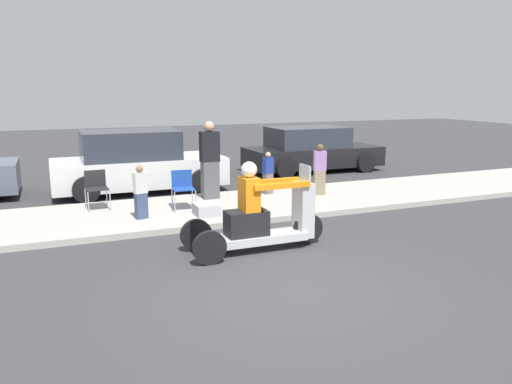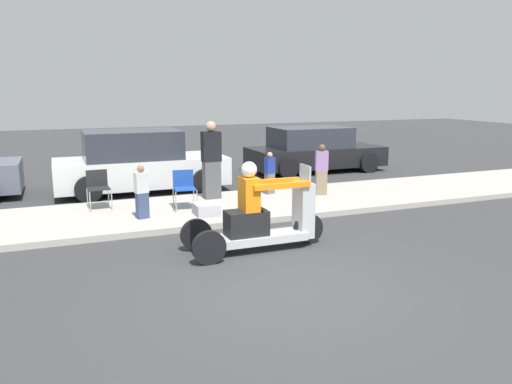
{
  "view_description": "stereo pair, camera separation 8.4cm",
  "coord_description": "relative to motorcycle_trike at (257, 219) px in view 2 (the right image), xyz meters",
  "views": [
    {
      "loc": [
        -2.85,
        -5.62,
        2.66
      ],
      "look_at": [
        0.2,
        1.75,
        0.99
      ],
      "focal_mm": 35.0,
      "sensor_mm": 36.0,
      "label": 1
    },
    {
      "loc": [
        -2.77,
        -5.66,
        2.66
      ],
      "look_at": [
        0.2,
        1.75,
        0.99
      ],
      "focal_mm": 35.0,
      "sensor_mm": 36.0,
      "label": 2
    }
  ],
  "objects": [
    {
      "name": "ground_plane",
      "position": [
        -0.23,
        -1.75,
        -0.53
      ],
      "size": [
        60.0,
        60.0,
        0.0
      ],
      "primitive_type": "plane",
      "color": "#38383A"
    },
    {
      "name": "sidewalk_strip",
      "position": [
        -0.23,
        2.85,
        -0.47
      ],
      "size": [
        28.0,
        2.8,
        0.12
      ],
      "color": "#B2ADA3",
      "rests_on": "ground"
    },
    {
      "name": "motorcycle_trike",
      "position": [
        0.0,
        0.0,
        0.0
      ],
      "size": [
        2.44,
        0.84,
        1.5
      ],
      "color": "black",
      "rests_on": "ground"
    },
    {
      "name": "spectator_mid_group",
      "position": [
        0.31,
        3.63,
        0.46
      ],
      "size": [
        0.43,
        0.27,
        1.8
      ],
      "color": "#515156",
      "rests_on": "sidewalk_strip"
    },
    {
      "name": "spectator_near_curb",
      "position": [
        -1.51,
        2.37,
        0.11
      ],
      "size": [
        0.28,
        0.21,
        1.07
      ],
      "color": "#38476B",
      "rests_on": "sidewalk_strip"
    },
    {
      "name": "spectator_with_child",
      "position": [
        2.89,
        3.02,
        0.18
      ],
      "size": [
        0.33,
        0.25,
        1.23
      ],
      "color": "gray",
      "rests_on": "sidewalk_strip"
    },
    {
      "name": "spectator_end_of_line",
      "position": [
        1.78,
        3.6,
        0.09
      ],
      "size": [
        0.28,
        0.21,
        1.03
      ],
      "color": "#726656",
      "rests_on": "sidewalk_strip"
    },
    {
      "name": "folding_chair_set_back",
      "position": [
        -0.53,
        2.88,
        0.09
      ],
      "size": [
        0.51,
        0.51,
        0.82
      ],
      "color": "#A5A8AD",
      "rests_on": "sidewalk_strip"
    },
    {
      "name": "folding_chair_curbside",
      "position": [
        -2.24,
        3.58,
        0.09
      ],
      "size": [
        0.49,
        0.49,
        0.82
      ],
      "color": "#A5A8AD",
      "rests_on": "sidewalk_strip"
    },
    {
      "name": "parked_car_lot_center",
      "position": [
        -1.04,
        5.69,
        0.22
      ],
      "size": [
        4.36,
        2.04,
        1.6
      ],
      "color": "silver",
      "rests_on": "ground"
    },
    {
      "name": "parked_car_lot_left",
      "position": [
        4.76,
        6.86,
        0.15
      ],
      "size": [
        4.39,
        2.02,
        1.44
      ],
      "color": "black",
      "rests_on": "ground"
    }
  ]
}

